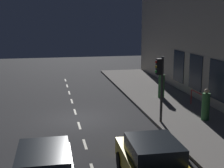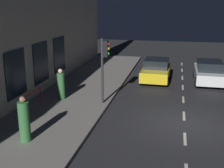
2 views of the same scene
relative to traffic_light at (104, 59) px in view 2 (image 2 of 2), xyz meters
name	(u,v)px [view 2 (image 2 of 2)]	position (x,y,z in m)	size (l,w,h in m)	color
ground_plane	(184,124)	(-4.23, 1.61, -2.60)	(60.00, 60.00, 0.00)	#28282B
sidewalk	(59,112)	(2.02, 1.61, -2.52)	(4.50, 32.00, 0.15)	gray
building_facade	(6,30)	(4.57, 1.61, 1.57)	(0.65, 32.00, 8.35)	beige
lane_centre_line	(184,116)	(-4.23, 0.61, -2.59)	(0.12, 27.20, 0.01)	beige
traffic_light	(104,59)	(0.00, 0.00, 0.00)	(0.48, 0.32, 3.51)	#2D2D30
parked_car_0	(156,70)	(-2.34, -5.85, -1.81)	(2.03, 3.89, 1.58)	gold
parked_car_1	(209,72)	(-5.97, -6.11, -1.81)	(1.97, 4.27, 1.58)	silver
pedestrian_0	(61,85)	(2.59, -0.23, -1.65)	(0.59, 0.59, 1.74)	#336B38
pedestrian_1	(24,121)	(2.00, 5.06, -1.60)	(0.53, 0.53, 1.85)	#336B38
red_railing	(32,98)	(3.28, 1.98, -1.73)	(0.05, 2.06, 0.97)	red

